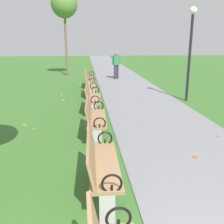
# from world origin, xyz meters

# --- Properties ---
(paved_walkway) EXTENTS (2.95, 44.00, 0.02)m
(paved_walkway) POSITION_xyz_m (1.47, 18.00, 0.01)
(paved_walkway) COLOR slate
(paved_walkway) RESTS_ON ground
(park_bench_2) EXTENTS (0.51, 1.61, 0.90)m
(park_bench_2) POSITION_xyz_m (-0.50, 2.26, 0.49)
(park_bench_2) COLOR #93704C
(park_bench_2) RESTS_ON ground
(park_bench_3) EXTENTS (0.54, 1.62, 0.90)m
(park_bench_3) POSITION_xyz_m (-0.50, 4.67, 0.49)
(park_bench_3) COLOR #93704C
(park_bench_3) RESTS_ON ground
(park_bench_4) EXTENTS (0.55, 1.62, 0.90)m
(park_bench_4) POSITION_xyz_m (-0.50, 6.93, 0.49)
(park_bench_4) COLOR #93704C
(park_bench_4) RESTS_ON ground
(park_bench_5) EXTENTS (0.48, 1.60, 0.90)m
(park_bench_5) POSITION_xyz_m (-0.50, 9.38, 0.49)
(park_bench_5) COLOR #93704C
(park_bench_5) RESTS_ON ground
(park_bench_6) EXTENTS (0.53, 1.62, 0.90)m
(park_bench_6) POSITION_xyz_m (-0.50, 11.63, 0.49)
(park_bench_6) COLOR #93704C
(park_bench_6) RESTS_ON ground
(tree_2) EXTENTS (1.68, 1.68, 5.51)m
(tree_2) POSITION_xyz_m (-1.91, 16.42, 4.55)
(tree_2) COLOR brown
(tree_2) RESTS_ON ground
(pedestrian_walking) EXTENTS (0.52, 0.28, 1.62)m
(pedestrian_walking) POSITION_xyz_m (1.20, 14.42, 0.93)
(pedestrian_walking) COLOR #2D2D38
(pedestrian_walking) RESTS_ON paved_walkway
(lamp_post) EXTENTS (0.28, 0.28, 3.48)m
(lamp_post) POSITION_xyz_m (3.25, 8.25, 2.31)
(lamp_post) COLOR black
(lamp_post) RESTS_ON ground
(scattered_leaves) EXTENTS (5.06, 15.97, 0.02)m
(scattered_leaves) POSITION_xyz_m (-0.58, 4.64, 0.01)
(scattered_leaves) COLOR #AD6B23
(scattered_leaves) RESTS_ON ground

